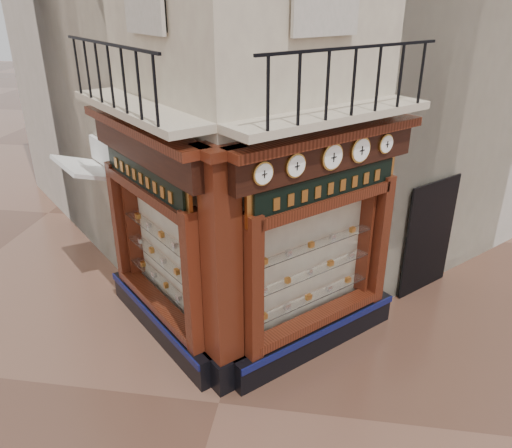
% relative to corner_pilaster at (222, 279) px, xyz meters
% --- Properties ---
extents(ground, '(80.00, 80.00, 0.00)m').
position_rel_corner_pilaster_xyz_m(ground, '(0.00, -0.50, -1.95)').
color(ground, brown).
rests_on(ground, ground).
extents(neighbour_left, '(11.31, 11.31, 11.00)m').
position_rel_corner_pilaster_xyz_m(neighbour_left, '(-2.47, 8.13, 3.55)').
color(neighbour_left, beige).
rests_on(neighbour_left, ground).
extents(neighbour_right, '(11.31, 11.31, 11.00)m').
position_rel_corner_pilaster_xyz_m(neighbour_right, '(2.47, 8.13, 3.55)').
color(neighbour_right, beige).
rests_on(neighbour_right, ground).
extents(shopfront_left, '(2.86, 2.86, 3.98)m').
position_rel_corner_pilaster_xyz_m(shopfront_left, '(-1.41, 1.07, 0.03)').
color(shopfront_left, black).
rests_on(shopfront_left, ground).
extents(shopfront_right, '(2.86, 2.86, 3.98)m').
position_rel_corner_pilaster_xyz_m(shopfront_right, '(1.41, 1.07, 0.03)').
color(shopfront_right, black).
rests_on(shopfront_right, ground).
extents(corner_pilaster, '(0.85, 0.85, 3.98)m').
position_rel_corner_pilaster_xyz_m(corner_pilaster, '(0.00, 0.00, 0.00)').
color(corner_pilaster, black).
rests_on(corner_pilaster, ground).
extents(balcony, '(5.94, 2.97, 1.03)m').
position_rel_corner_pilaster_xyz_m(balcony, '(0.00, 0.99, 2.27)').
color(balcony, beige).
rests_on(balcony, ground).
extents(clock_a, '(0.27, 0.27, 0.33)m').
position_rel_corner_pilaster_xyz_m(clock_a, '(0.60, -0.00, 1.67)').
color(clock_a, gold).
rests_on(clock_a, ground).
extents(clock_b, '(0.28, 0.28, 0.35)m').
position_rel_corner_pilaster_xyz_m(clock_b, '(1.00, 0.40, 1.67)').
color(clock_b, gold).
rests_on(clock_b, ground).
extents(clock_c, '(0.33, 0.33, 0.41)m').
position_rel_corner_pilaster_xyz_m(clock_c, '(1.50, 0.90, 1.67)').
color(clock_c, gold).
rests_on(clock_c, ground).
extents(clock_d, '(0.32, 0.32, 0.41)m').
position_rel_corner_pilaster_xyz_m(clock_d, '(1.92, 1.32, 1.67)').
color(clock_d, gold).
rests_on(clock_d, ground).
extents(clock_e, '(0.26, 0.26, 0.32)m').
position_rel_corner_pilaster_xyz_m(clock_e, '(2.33, 1.73, 1.67)').
color(clock_e, gold).
rests_on(clock_e, ground).
extents(awning, '(1.72, 1.72, 0.35)m').
position_rel_corner_pilaster_xyz_m(awning, '(-3.35, 2.64, -1.95)').
color(awning, white).
rests_on(awning, ground).
extents(signboard_left, '(2.13, 2.13, 0.57)m').
position_rel_corner_pilaster_xyz_m(signboard_left, '(-1.46, 1.01, 1.15)').
color(signboard_left, '#CA873B').
rests_on(signboard_left, ground).
extents(signboard_right, '(2.19, 2.19, 0.59)m').
position_rel_corner_pilaster_xyz_m(signboard_right, '(1.46, 1.01, 1.15)').
color(signboard_right, '#CA873B').
rests_on(signboard_right, ground).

